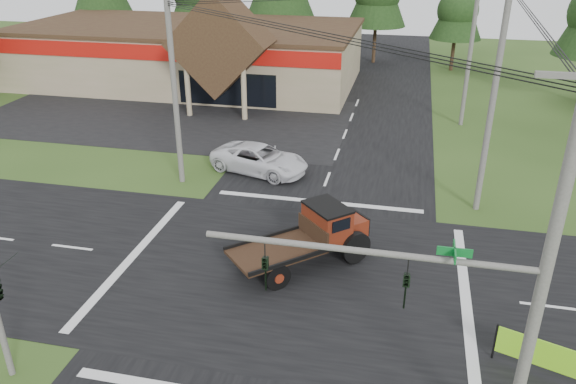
# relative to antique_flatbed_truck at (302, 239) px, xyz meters

# --- Properties ---
(ground) EXTENTS (120.00, 120.00, 0.00)m
(ground) POSITION_rel_antique_flatbed_truck_xyz_m (-0.35, -0.86, -1.27)
(ground) COLOR #2A4117
(ground) RESTS_ON ground
(road_ns) EXTENTS (12.00, 120.00, 0.02)m
(road_ns) POSITION_rel_antique_flatbed_truck_xyz_m (-0.35, -0.86, -1.26)
(road_ns) COLOR black
(road_ns) RESTS_ON ground
(road_ew) EXTENTS (120.00, 12.00, 0.02)m
(road_ew) POSITION_rel_antique_flatbed_truck_xyz_m (-0.35, -0.86, -1.26)
(road_ew) COLOR black
(road_ew) RESTS_ON ground
(parking_apron) EXTENTS (28.00, 14.00, 0.02)m
(parking_apron) POSITION_rel_antique_flatbed_truck_xyz_m (-14.35, 18.14, -1.26)
(parking_apron) COLOR black
(parking_apron) RESTS_ON ground
(cvs_building) EXTENTS (30.40, 18.20, 9.19)m
(cvs_building) POSITION_rel_antique_flatbed_truck_xyz_m (-16.06, 28.71, 1.51)
(cvs_building) COLOR gray
(cvs_building) RESTS_ON ground
(traffic_signal_mast) EXTENTS (8.12, 0.24, 7.00)m
(traffic_signal_mast) POSITION_rel_antique_flatbed_truck_xyz_m (5.47, -8.36, 3.15)
(traffic_signal_mast) COLOR #595651
(traffic_signal_mast) RESTS_ON ground
(utility_pole_nr) EXTENTS (2.00, 0.30, 11.00)m
(utility_pole_nr) POSITION_rel_antique_flatbed_truck_xyz_m (7.15, -8.36, 4.37)
(utility_pole_nr) COLOR #595651
(utility_pole_nr) RESTS_ON ground
(utility_pole_nw) EXTENTS (2.00, 0.30, 10.50)m
(utility_pole_nw) POSITION_rel_antique_flatbed_truck_xyz_m (-8.35, 7.14, 4.12)
(utility_pole_nw) COLOR #595651
(utility_pole_nw) RESTS_ON ground
(utility_pole_ne) EXTENTS (2.00, 0.30, 11.50)m
(utility_pole_ne) POSITION_rel_antique_flatbed_truck_xyz_m (7.65, 7.14, 4.62)
(utility_pole_ne) COLOR #595651
(utility_pole_ne) RESTS_ON ground
(utility_pole_n) EXTENTS (2.00, 0.30, 11.20)m
(utility_pole_n) POSITION_rel_antique_flatbed_truck_xyz_m (7.65, 21.14, 4.47)
(utility_pole_n) COLOR #595651
(utility_pole_n) RESTS_ON ground
(tree_row_e) EXTENTS (5.04, 5.04, 9.09)m
(tree_row_e) POSITION_rel_antique_flatbed_truck_xyz_m (7.65, 39.14, 4.76)
(tree_row_e) COLOR #332316
(tree_row_e) RESTS_ON ground
(antique_flatbed_truck) EXTENTS (6.02, 5.86, 2.54)m
(antique_flatbed_truck) POSITION_rel_antique_flatbed_truck_xyz_m (0.00, 0.00, 0.00)
(antique_flatbed_truck) COLOR #601E0D
(antique_flatbed_truck) RESTS_ON ground
(roadside_banner) EXTENTS (3.87, 1.46, 1.39)m
(roadside_banner) POSITION_rel_antique_flatbed_truck_xyz_m (9.16, -4.92, -0.58)
(roadside_banner) COLOR #7DCF1B
(roadside_banner) RESTS_ON ground
(white_pickup) EXTENTS (6.27, 4.15, 1.60)m
(white_pickup) POSITION_rel_antique_flatbed_truck_xyz_m (-4.40, 9.43, -0.47)
(white_pickup) COLOR silver
(white_pickup) RESTS_ON ground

